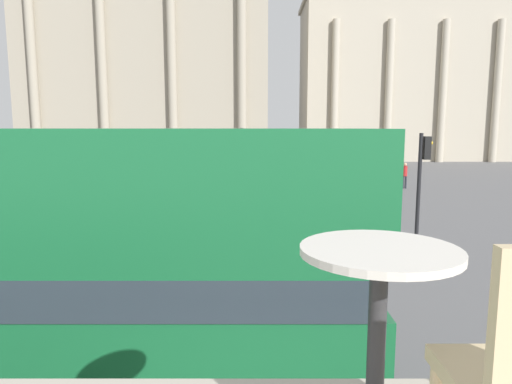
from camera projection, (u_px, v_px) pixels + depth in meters
name	position (u px, v px, depth m)	size (l,w,h in m)	color
cafe_dining_table	(377.00, 297.00, 1.73)	(0.60, 0.60, 0.73)	#2D2D30
plaza_building_left	(150.00, 70.00, 51.72)	(26.83, 12.95, 21.43)	#A39984
plaza_building_right	(425.00, 82.00, 60.22)	(33.14, 11.66, 20.34)	#B2A893
traffic_light_near	(421.00, 179.00, 13.96)	(0.42, 0.24, 4.03)	black
traffic_light_mid	(243.00, 162.00, 19.99)	(0.42, 0.24, 4.18)	black
car_black	(153.00, 196.00, 23.42)	(4.20, 1.93, 1.35)	black
car_white	(153.00, 190.00, 25.72)	(4.20, 1.93, 1.35)	black
pedestrian_white	(294.00, 236.00, 13.60)	(0.32, 0.32, 1.70)	#282B33
pedestrian_red	(404.00, 174.00, 31.54)	(0.32, 0.32, 1.79)	#282B33
pedestrian_blue	(111.00, 185.00, 25.64)	(0.32, 0.32, 1.68)	#282B33
pedestrian_yellow	(360.00, 182.00, 26.59)	(0.32, 0.32, 1.80)	#282B33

